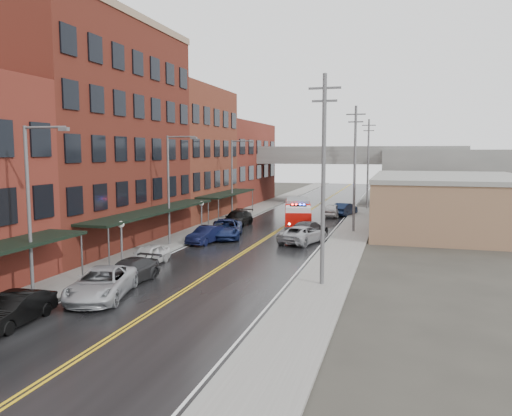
# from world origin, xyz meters

# --- Properties ---
(ground) EXTENTS (220.00, 220.00, 0.00)m
(ground) POSITION_xyz_m (0.00, 0.00, 0.00)
(ground) COLOR #2D2B26
(ground) RESTS_ON ground
(road) EXTENTS (11.00, 160.00, 0.02)m
(road) POSITION_xyz_m (0.00, 30.00, 0.01)
(road) COLOR black
(road) RESTS_ON ground
(sidewalk_left) EXTENTS (3.00, 160.00, 0.15)m
(sidewalk_left) POSITION_xyz_m (-7.30, 30.00, 0.07)
(sidewalk_left) COLOR slate
(sidewalk_left) RESTS_ON ground
(sidewalk_right) EXTENTS (3.00, 160.00, 0.15)m
(sidewalk_right) POSITION_xyz_m (7.30, 30.00, 0.07)
(sidewalk_right) COLOR slate
(sidewalk_right) RESTS_ON ground
(curb_left) EXTENTS (0.30, 160.00, 0.15)m
(curb_left) POSITION_xyz_m (-5.65, 30.00, 0.07)
(curb_left) COLOR gray
(curb_left) RESTS_ON ground
(curb_right) EXTENTS (0.30, 160.00, 0.15)m
(curb_right) POSITION_xyz_m (5.65, 30.00, 0.07)
(curb_right) COLOR gray
(curb_right) RESTS_ON ground
(brick_building_b) EXTENTS (9.00, 20.00, 18.00)m
(brick_building_b) POSITION_xyz_m (-13.30, 23.00, 9.00)
(brick_building_b) COLOR #541D16
(brick_building_b) RESTS_ON ground
(brick_building_c) EXTENTS (9.00, 15.00, 15.00)m
(brick_building_c) POSITION_xyz_m (-13.30, 40.50, 7.50)
(brick_building_c) COLOR brown
(brick_building_c) RESTS_ON ground
(brick_building_far) EXTENTS (9.00, 20.00, 12.00)m
(brick_building_far) POSITION_xyz_m (-13.30, 58.00, 6.00)
(brick_building_far) COLOR maroon
(brick_building_far) RESTS_ON ground
(tan_building) EXTENTS (14.00, 22.00, 5.00)m
(tan_building) POSITION_xyz_m (16.00, 40.00, 2.50)
(tan_building) COLOR #91684E
(tan_building) RESTS_ON ground
(right_far_block) EXTENTS (18.00, 30.00, 8.00)m
(right_far_block) POSITION_xyz_m (18.00, 70.00, 4.00)
(right_far_block) COLOR slate
(right_far_block) RESTS_ON ground
(awning_1) EXTENTS (2.60, 18.00, 3.09)m
(awning_1) POSITION_xyz_m (-7.49, 23.00, 2.99)
(awning_1) COLOR black
(awning_1) RESTS_ON ground
(awning_2) EXTENTS (2.60, 13.00, 3.09)m
(awning_2) POSITION_xyz_m (-7.49, 40.50, 2.99)
(awning_2) COLOR black
(awning_2) RESTS_ON ground
(globe_lamp_1) EXTENTS (0.44, 0.44, 3.12)m
(globe_lamp_1) POSITION_xyz_m (-6.40, 16.00, 2.31)
(globe_lamp_1) COLOR #59595B
(globe_lamp_1) RESTS_ON ground
(globe_lamp_2) EXTENTS (0.44, 0.44, 3.12)m
(globe_lamp_2) POSITION_xyz_m (-6.40, 30.00, 2.31)
(globe_lamp_2) COLOR #59595B
(globe_lamp_2) RESTS_ON ground
(street_lamp_0) EXTENTS (2.64, 0.22, 9.00)m
(street_lamp_0) POSITION_xyz_m (-6.55, 8.00, 5.19)
(street_lamp_0) COLOR #59595B
(street_lamp_0) RESTS_ON ground
(street_lamp_1) EXTENTS (2.64, 0.22, 9.00)m
(street_lamp_1) POSITION_xyz_m (-6.55, 24.00, 5.19)
(street_lamp_1) COLOR #59595B
(street_lamp_1) RESTS_ON ground
(street_lamp_2) EXTENTS (2.64, 0.22, 9.00)m
(street_lamp_2) POSITION_xyz_m (-6.55, 40.00, 5.19)
(street_lamp_2) COLOR #59595B
(street_lamp_2) RESTS_ON ground
(utility_pole_0) EXTENTS (1.80, 0.24, 12.00)m
(utility_pole_0) POSITION_xyz_m (7.20, 15.00, 6.31)
(utility_pole_0) COLOR #59595B
(utility_pole_0) RESTS_ON ground
(utility_pole_1) EXTENTS (1.80, 0.24, 12.00)m
(utility_pole_1) POSITION_xyz_m (7.20, 35.00, 6.31)
(utility_pole_1) COLOR #59595B
(utility_pole_1) RESTS_ON ground
(utility_pole_2) EXTENTS (1.80, 0.24, 12.00)m
(utility_pole_2) POSITION_xyz_m (7.20, 55.00, 6.31)
(utility_pole_2) COLOR #59595B
(utility_pole_2) RESTS_ON ground
(overpass) EXTENTS (40.00, 10.00, 7.50)m
(overpass) POSITION_xyz_m (0.00, 62.00, 5.99)
(overpass) COLOR slate
(overpass) RESTS_ON ground
(fire_truck) EXTENTS (4.45, 8.25, 2.88)m
(fire_truck) POSITION_xyz_m (1.46, 36.44, 1.56)
(fire_truck) COLOR #B80E08
(fire_truck) RESTS_ON ground
(parked_car_left_1) EXTENTS (1.81, 4.42, 1.42)m
(parked_car_left_1) POSITION_xyz_m (-5.00, 4.70, 0.71)
(parked_car_left_1) COLOR black
(parked_car_left_1) RESTS_ON ground
(parked_car_left_2) EXTENTS (4.02, 6.21, 1.59)m
(parked_car_left_2) POSITION_xyz_m (-3.60, 9.35, 0.80)
(parked_car_left_2) COLOR #A3A6AB
(parked_car_left_2) RESTS_ON ground
(parked_car_left_3) EXTENTS (2.35, 4.94, 1.39)m
(parked_car_left_3) POSITION_xyz_m (-3.81, 12.46, 0.69)
(parked_car_left_3) COLOR #262628
(parked_car_left_3) RESTS_ON ground
(parked_car_left_4) EXTENTS (1.82, 4.17, 1.40)m
(parked_car_left_4) POSITION_xyz_m (-5.00, 16.98, 0.70)
(parked_car_left_4) COLOR silver
(parked_car_left_4) RESTS_ON ground
(parked_car_left_5) EXTENTS (2.32, 4.59, 1.44)m
(parked_car_left_5) POSITION_xyz_m (-4.25, 25.85, 0.72)
(parked_car_left_5) COLOR black
(parked_car_left_5) RESTS_ON ground
(parked_car_left_6) EXTENTS (4.15, 6.46, 1.66)m
(parked_car_left_6) POSITION_xyz_m (-3.60, 28.80, 0.83)
(parked_car_left_6) COLOR #14204D
(parked_car_left_6) RESTS_ON ground
(parked_car_left_7) EXTENTS (2.35, 5.62, 1.62)m
(parked_car_left_7) POSITION_xyz_m (-4.76, 35.68, 0.81)
(parked_car_left_7) COLOR black
(parked_car_left_7) RESTS_ON ground
(parked_car_right_0) EXTENTS (3.96, 5.88, 1.50)m
(parked_car_right_0) POSITION_xyz_m (3.60, 28.20, 0.75)
(parked_car_right_0) COLOR #A0A3A8
(parked_car_right_0) RESTS_ON ground
(parked_car_right_1) EXTENTS (3.27, 5.73, 1.57)m
(parked_car_right_1) POSITION_xyz_m (3.60, 30.74, 0.78)
(parked_car_right_1) COLOR #2A292C
(parked_car_right_1) RESTS_ON ground
(parked_car_right_2) EXTENTS (2.07, 4.71, 1.58)m
(parked_car_right_2) POSITION_xyz_m (3.69, 46.20, 0.79)
(parked_car_right_2) COLOR silver
(parked_car_right_2) RESTS_ON ground
(parked_car_right_3) EXTENTS (2.87, 5.00, 1.56)m
(parked_car_right_3) POSITION_xyz_m (5.00, 47.80, 0.78)
(parked_car_right_3) COLOR #0E1933
(parked_car_right_3) RESTS_ON ground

